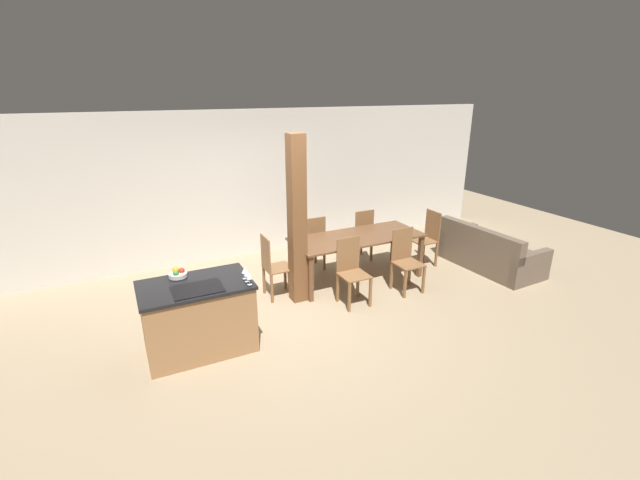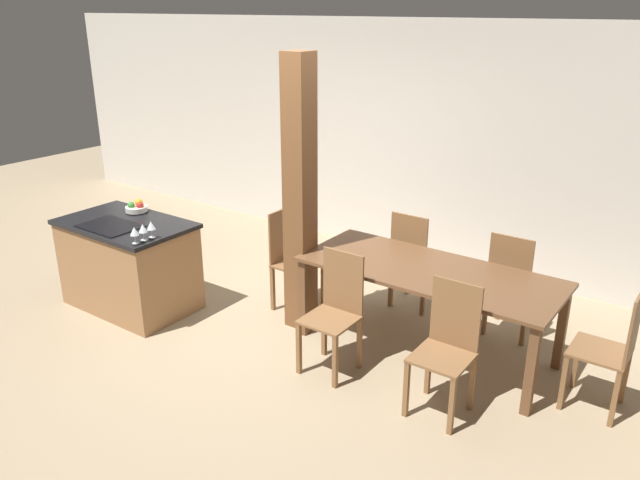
# 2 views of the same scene
# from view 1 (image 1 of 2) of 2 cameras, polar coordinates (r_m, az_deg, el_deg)

# --- Properties ---
(ground_plane) EXTENTS (16.00, 16.00, 0.00)m
(ground_plane) POSITION_cam_1_polar(r_m,az_deg,el_deg) (6.25, -4.19, -9.62)
(ground_plane) COLOR #9E896B
(wall_back) EXTENTS (11.20, 0.08, 2.70)m
(wall_back) POSITION_cam_1_polar(r_m,az_deg,el_deg) (8.03, -11.30, 7.05)
(wall_back) COLOR silver
(wall_back) RESTS_ON ground_plane
(kitchen_island) EXTENTS (1.29, 0.81, 0.89)m
(kitchen_island) POSITION_cam_1_polar(r_m,az_deg,el_deg) (5.44, -15.92, -9.80)
(kitchen_island) COLOR #9E7047
(kitchen_island) RESTS_ON ground_plane
(fruit_bowl) EXTENTS (0.22, 0.22, 0.11)m
(fruit_bowl) POSITION_cam_1_polar(r_m,az_deg,el_deg) (5.45, -18.43, -4.28)
(fruit_bowl) COLOR silver
(fruit_bowl) RESTS_ON kitchen_island
(wine_glass_near) EXTENTS (0.08, 0.08, 0.15)m
(wine_glass_near) POSITION_cam_1_polar(r_m,az_deg,el_deg) (5.02, -9.42, -4.74)
(wine_glass_near) COLOR silver
(wine_glass_near) RESTS_ON kitchen_island
(wine_glass_middle) EXTENTS (0.08, 0.08, 0.15)m
(wine_glass_middle) POSITION_cam_1_polar(r_m,az_deg,el_deg) (5.10, -9.73, -4.36)
(wine_glass_middle) COLOR silver
(wine_glass_middle) RESTS_ON kitchen_island
(wine_glass_far) EXTENTS (0.08, 0.08, 0.15)m
(wine_glass_far) POSITION_cam_1_polar(r_m,az_deg,el_deg) (5.18, -10.02, -3.99)
(wine_glass_far) COLOR silver
(wine_glass_far) RESTS_ON kitchen_island
(dining_table) EXTENTS (2.17, 0.90, 0.76)m
(dining_table) POSITION_cam_1_polar(r_m,az_deg,el_deg) (7.03, 4.95, -0.18)
(dining_table) COLOR brown
(dining_table) RESTS_ON ground_plane
(dining_chair_near_left) EXTENTS (0.40, 0.40, 0.99)m
(dining_chair_near_left) POSITION_cam_1_polar(r_m,az_deg,el_deg) (6.32, 4.23, -4.03)
(dining_chair_near_left) COLOR brown
(dining_chair_near_left) RESTS_ON ground_plane
(dining_chair_near_right) EXTENTS (0.40, 0.40, 0.99)m
(dining_chair_near_right) POSITION_cam_1_polar(r_m,az_deg,el_deg) (6.83, 11.33, -2.50)
(dining_chair_near_right) COLOR brown
(dining_chair_near_right) RESTS_ON ground_plane
(dining_chair_far_left) EXTENTS (0.40, 0.40, 0.99)m
(dining_chair_far_left) POSITION_cam_1_polar(r_m,az_deg,el_deg) (7.42, -0.99, -0.30)
(dining_chair_far_left) COLOR brown
(dining_chair_far_left) RESTS_ON ground_plane
(dining_chair_far_right) EXTENTS (0.40, 0.40, 0.99)m
(dining_chair_far_right) POSITION_cam_1_polar(r_m,az_deg,el_deg) (7.86, 5.46, 0.77)
(dining_chair_far_right) COLOR brown
(dining_chair_far_right) RESTS_ON ground_plane
(dining_chair_head_end) EXTENTS (0.40, 0.40, 0.99)m
(dining_chair_head_end) POSITION_cam_1_polar(r_m,az_deg,el_deg) (6.50, -6.26, -3.41)
(dining_chair_head_end) COLOR brown
(dining_chair_head_end) RESTS_ON ground_plane
(dining_chair_foot_end) EXTENTS (0.40, 0.40, 0.99)m
(dining_chair_foot_end) POSITION_cam_1_polar(r_m,az_deg,el_deg) (7.90, 14.06, 0.35)
(dining_chair_foot_end) COLOR brown
(dining_chair_foot_end) RESTS_ON ground_plane
(couch) EXTENTS (0.95, 1.77, 0.79)m
(couch) POSITION_cam_1_polar(r_m,az_deg,el_deg) (8.18, 21.63, -1.71)
(couch) COLOR brown
(couch) RESTS_ON ground_plane
(timber_post) EXTENTS (0.22, 0.22, 2.48)m
(timber_post) POSITION_cam_1_polar(r_m,az_deg,el_deg) (6.14, -3.08, 2.48)
(timber_post) COLOR brown
(timber_post) RESTS_ON ground_plane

